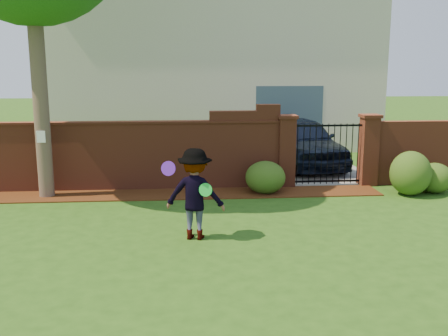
{
  "coord_description": "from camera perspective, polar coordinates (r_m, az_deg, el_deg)",
  "views": [
    {
      "loc": [
        -0.31,
        -9.17,
        3.2
      ],
      "look_at": [
        0.56,
        1.4,
        1.05
      ],
      "focal_mm": 41.71,
      "sensor_mm": 36.0,
      "label": 1
    }
  ],
  "objects": [
    {
      "name": "shrub_left",
      "position": [
        12.94,
        4.56,
        -1.03
      ],
      "size": [
        1.0,
        1.0,
        0.82
      ],
      "primitive_type": "ellipsoid",
      "color": "#224715",
      "rests_on": "ground"
    },
    {
      "name": "pillar_left",
      "position": [
        13.63,
        6.85,
        1.91
      ],
      "size": [
        0.5,
        0.5,
        1.88
      ],
      "color": "brown",
      "rests_on": "ground"
    },
    {
      "name": "brick_wall_return",
      "position": [
        15.05,
        22.72,
        1.59
      ],
      "size": [
        4.0,
        0.25,
        1.7
      ],
      "primitive_type": "cube",
      "color": "brown",
      "rests_on": "ground"
    },
    {
      "name": "brick_wall",
      "position": [
        13.47,
        -11.87,
        1.5
      ],
      "size": [
        8.7,
        0.31,
        2.16
      ],
      "color": "brown",
      "rests_on": "ground"
    },
    {
      "name": "car",
      "position": [
        16.3,
        8.72,
        2.77
      ],
      "size": [
        2.46,
        4.74,
        1.54
      ],
      "primitive_type": "imported",
      "rotation": [
        0.0,
        0.0,
        0.15
      ],
      "color": "black",
      "rests_on": "ground"
    },
    {
      "name": "iron_gate",
      "position": [
        13.91,
        11.29,
        1.53
      ],
      "size": [
        1.78,
        0.03,
        1.6
      ],
      "color": "black",
      "rests_on": "ground"
    },
    {
      "name": "shrub_right",
      "position": [
        14.0,
        22.11,
        -1.02
      ],
      "size": [
        0.85,
        0.85,
        0.76
      ],
      "primitive_type": "ellipsoid",
      "color": "#224715",
      "rests_on": "ground"
    },
    {
      "name": "ground",
      "position": [
        9.72,
        -2.63,
        -7.81
      ],
      "size": [
        80.0,
        80.0,
        0.01
      ],
      "primitive_type": "cube",
      "color": "#254C13",
      "rests_on": "ground"
    },
    {
      "name": "shrub_middle",
      "position": [
        13.5,
        19.76,
        -0.55
      ],
      "size": [
        1.0,
        1.0,
        1.1
      ],
      "primitive_type": "ellipsoid",
      "color": "#224715",
      "rests_on": "ground"
    },
    {
      "name": "paper_notice",
      "position": [
        12.92,
        -19.43,
        3.25
      ],
      "size": [
        0.2,
        0.01,
        0.28
      ],
      "primitive_type": "cube",
      "color": "white",
      "rests_on": "tree"
    },
    {
      "name": "driveway",
      "position": [
        17.87,
        7.7,
        1.07
      ],
      "size": [
        3.2,
        8.0,
        0.01
      ],
      "primitive_type": "cube",
      "color": "gray",
      "rests_on": "ground"
    },
    {
      "name": "house",
      "position": [
        21.2,
        -1.15,
        11.37
      ],
      "size": [
        12.4,
        6.4,
        6.3
      ],
      "color": "beige",
      "rests_on": "ground"
    },
    {
      "name": "mulch_bed",
      "position": [
        12.92,
        -7.39,
        -2.9
      ],
      "size": [
        11.1,
        1.08,
        0.03
      ],
      "primitive_type": "cube",
      "color": "#3B1B0A",
      "rests_on": "ground"
    },
    {
      "name": "pillar_right",
      "position": [
        14.23,
        15.57,
        1.97
      ],
      "size": [
        0.5,
        0.5,
        1.88
      ],
      "color": "brown",
      "rests_on": "ground"
    },
    {
      "name": "frisbee_purple",
      "position": [
        9.47,
        -6.11,
        -0.05
      ],
      "size": [
        0.28,
        0.15,
        0.27
      ],
      "primitive_type": "cylinder",
      "rotation": [
        1.36,
        0.0,
        -0.28
      ],
      "color": "#5D1DB9",
      "rests_on": "man"
    },
    {
      "name": "frisbee_green",
      "position": [
        9.27,
        -2.03,
        -2.4
      ],
      "size": [
        0.25,
        0.14,
        0.24
      ],
      "primitive_type": "cylinder",
      "rotation": [
        1.43,
        0.0,
        -0.35
      ],
      "color": "green",
      "rests_on": "man"
    },
    {
      "name": "man",
      "position": [
        9.51,
        -3.26,
        -2.91
      ],
      "size": [
        1.21,
        0.86,
        1.69
      ],
      "primitive_type": "imported",
      "rotation": [
        0.0,
        0.0,
        2.91
      ],
      "color": "gray",
      "rests_on": "ground"
    }
  ]
}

